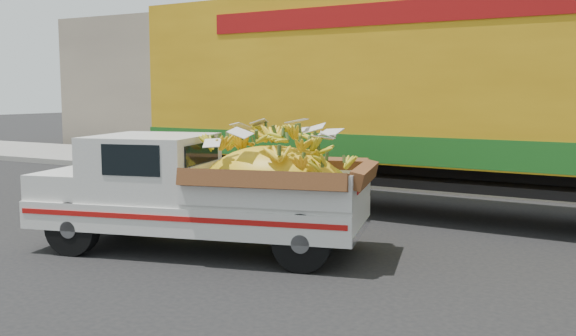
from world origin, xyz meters
The scene contains 6 objects.
ground centered at (0.00, 0.00, 0.00)m, with size 100.00×100.00×0.00m, color black.
curb centered at (0.00, 7.11, 0.07)m, with size 60.00×0.25×0.15m, color gray.
sidewalk centered at (0.00, 9.21, 0.07)m, with size 60.00×4.00×0.14m, color gray.
building_left centered at (-8.00, 15.11, 2.50)m, with size 18.00×6.00×5.00m, color gray.
pickup_truck centered at (-1.40, 0.73, 0.83)m, with size 4.66×2.61×1.54m.
semi_trailer centered at (0.82, 4.66, 2.12)m, with size 12.03×3.09×3.80m.
Camera 1 is at (3.38, -6.25, 2.12)m, focal length 40.00 mm.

